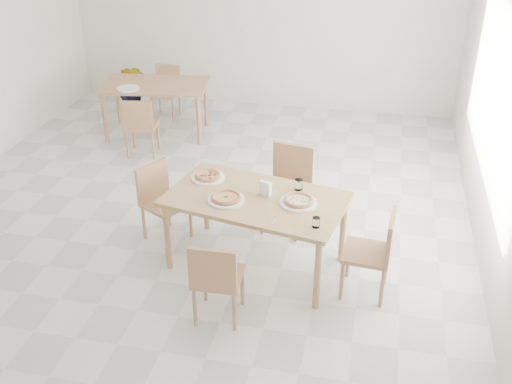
% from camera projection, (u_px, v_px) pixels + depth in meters
% --- Properties ---
extents(room, '(7.28, 7.00, 7.00)m').
position_uv_depth(room, '(496.00, 95.00, 5.73)').
color(room, silver).
rests_on(room, ground).
extents(main_table, '(1.78, 1.22, 0.75)m').
position_uv_depth(main_table, '(256.00, 204.00, 5.55)').
color(main_table, tan).
rests_on(main_table, ground).
extents(chair_south, '(0.41, 0.41, 0.80)m').
position_uv_depth(chair_south, '(216.00, 277.00, 4.93)').
color(chair_south, '#AD7A56').
rests_on(chair_south, ground).
extents(chair_north, '(0.52, 0.52, 0.90)m').
position_uv_depth(chair_north, '(289.00, 182.00, 6.26)').
color(chair_north, '#AD7A56').
rests_on(chair_north, ground).
extents(chair_west, '(0.54, 0.54, 0.81)m').
position_uv_depth(chair_west, '(160.00, 197.00, 6.10)').
color(chair_west, '#AD7A56').
rests_on(chair_west, ground).
extents(chair_east, '(0.44, 0.44, 0.83)m').
position_uv_depth(chair_east, '(376.00, 249.00, 5.25)').
color(chair_east, '#AD7A56').
rests_on(chair_east, ground).
extents(plate_margherita, '(0.34, 0.34, 0.02)m').
position_uv_depth(plate_margherita, '(226.00, 200.00, 5.45)').
color(plate_margherita, white).
rests_on(plate_margherita, main_table).
extents(plate_mushroom, '(0.34, 0.34, 0.02)m').
position_uv_depth(plate_mushroom, '(299.00, 203.00, 5.41)').
color(plate_mushroom, white).
rests_on(plate_mushroom, main_table).
extents(plate_pepperoni, '(0.32, 0.32, 0.02)m').
position_uv_depth(plate_pepperoni, '(208.00, 178.00, 5.83)').
color(plate_pepperoni, white).
rests_on(plate_pepperoni, main_table).
extents(pizza_margherita, '(0.33, 0.33, 0.03)m').
position_uv_depth(pizza_margherita, '(226.00, 197.00, 5.44)').
color(pizza_margherita, tan).
rests_on(pizza_margherita, plate_margherita).
extents(pizza_mushroom, '(0.29, 0.29, 0.03)m').
position_uv_depth(pizza_mushroom, '(299.00, 200.00, 5.39)').
color(pizza_mushroom, tan).
rests_on(pizza_mushroom, plate_mushroom).
extents(pizza_pepperoni, '(0.26, 0.26, 0.03)m').
position_uv_depth(pizza_pepperoni, '(208.00, 176.00, 5.82)').
color(pizza_pepperoni, tan).
rests_on(pizza_pepperoni, plate_pepperoni).
extents(tumbler_a, '(0.08, 0.08, 0.10)m').
position_uv_depth(tumbler_a, '(299.00, 185.00, 5.61)').
color(tumbler_a, white).
rests_on(tumbler_a, main_table).
extents(tumbler_b, '(0.07, 0.07, 0.09)m').
position_uv_depth(tumbler_b, '(316.00, 222.00, 5.04)').
color(tumbler_b, white).
rests_on(tumbler_b, main_table).
extents(napkin_holder, '(0.14, 0.10, 0.14)m').
position_uv_depth(napkin_holder, '(265.00, 189.00, 5.51)').
color(napkin_holder, silver).
rests_on(napkin_holder, main_table).
extents(fork_a, '(0.11, 0.18, 0.01)m').
position_uv_depth(fork_a, '(272.00, 193.00, 5.58)').
color(fork_a, silver).
rests_on(fork_a, main_table).
extents(fork_b, '(0.05, 0.17, 0.01)m').
position_uv_depth(fork_b, '(275.00, 219.00, 5.16)').
color(fork_b, silver).
rests_on(fork_b, main_table).
extents(second_table, '(1.56, 1.03, 0.75)m').
position_uv_depth(second_table, '(155.00, 89.00, 8.37)').
color(second_table, '#AD7A56').
rests_on(second_table, ground).
extents(chair_back_s, '(0.46, 0.46, 0.81)m').
position_uv_depth(chair_back_s, '(140.00, 123.00, 7.80)').
color(chair_back_s, '#AD7A56').
rests_on(chair_back_s, ground).
extents(chair_back_n, '(0.38, 0.38, 0.78)m').
position_uv_depth(chair_back_n, '(167.00, 87.00, 9.10)').
color(chair_back_n, '#AD7A56').
rests_on(chair_back_n, ground).
extents(plate_empty, '(0.31, 0.31, 0.02)m').
position_uv_depth(plate_empty, '(128.00, 88.00, 8.12)').
color(plate_empty, white).
rests_on(plate_empty, second_table).
extents(potted_plant, '(0.52, 0.46, 0.79)m').
position_uv_depth(potted_plant, '(133.00, 90.00, 9.17)').
color(potted_plant, '#2C631D').
rests_on(potted_plant, ground).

